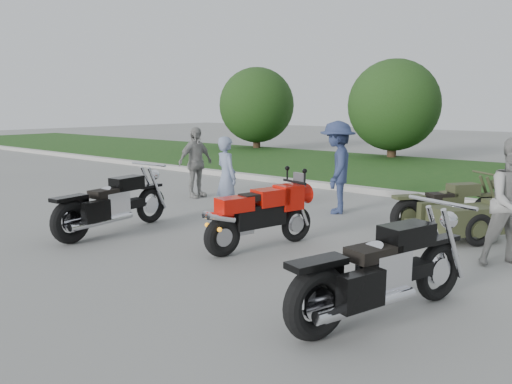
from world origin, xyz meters
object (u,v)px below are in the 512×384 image
Objects in this scene: sportbike_red at (259,214)px; cruiser_sidecar at (458,215)px; person_back at (196,162)px; cruiser_left at (109,206)px; person_stripe at (227,177)px; cruiser_right at (377,275)px; person_denim at (337,167)px.

sportbike_red is 0.96× the size of cruiser_sidecar.
sportbike_red is at bearing -94.49° from cruiser_sidecar.
person_back reaches higher than sportbike_red.
sportbike_red is at bearing 13.65° from cruiser_left.
person_back is at bearing 106.79° from cruiser_left.
cruiser_right is at bearing 170.00° from person_stripe.
sportbike_red is 3.14m from person_denim.
sportbike_red is 4.70m from person_back.
cruiser_left is 5.19m from cruiser_right.
cruiser_left is 1.54× the size of person_stripe.
cruiser_left is (-2.61, -0.89, -0.08)m from sportbike_red.
person_denim reaches higher than cruiser_right.
cruiser_sidecar is (-0.41, 3.86, -0.10)m from cruiser_right.
person_denim is at bearing -111.62° from person_stripe.
person_denim is 1.12× the size of person_back.
person_back is (-1.36, 3.38, 0.36)m from cruiser_left.
person_denim is (-3.01, 4.35, 0.45)m from cruiser_right.
cruiser_left is 1.30× the size of person_denim.
person_stripe is (-1.96, 1.40, 0.24)m from sportbike_red.
cruiser_sidecar is (2.17, 2.60, -0.16)m from sportbike_red.
person_denim is (1.52, 1.69, 0.15)m from person_stripe.
person_stripe is 0.95× the size of person_back.
person_denim reaches higher than person_stripe.
person_denim reaches higher than sportbike_red.
person_back is at bearing -7.91° from person_stripe.
person_back is (-6.14, -0.12, 0.45)m from cruiser_sidecar.
cruiser_sidecar is at bearing 65.34° from sportbike_red.
cruiser_right is 1.29× the size of person_denim.
person_stripe is 2.29m from person_back.
cruiser_right is 3.89m from cruiser_sidecar.
person_back reaches higher than cruiser_right.
cruiser_left is at bearing -166.45° from cruiser_right.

